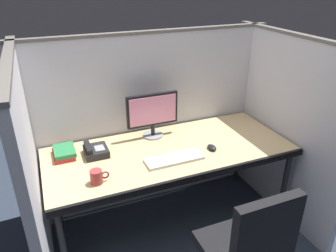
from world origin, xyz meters
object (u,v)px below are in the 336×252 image
object	(u,v)px
computer_mouse	(212,147)
desk	(171,156)
keyboard_main	(174,159)
coffee_mug	(97,177)
book_stack	(64,153)
monitor_center	(152,112)
desk_phone	(95,151)

from	to	relation	value
computer_mouse	desk	bearing A→B (deg)	159.82
keyboard_main	coffee_mug	world-z (taller)	coffee_mug
keyboard_main	book_stack	size ratio (longest dim) A/B	2.02
monitor_center	coffee_mug	size ratio (longest dim) A/B	3.41
keyboard_main	book_stack	bearing A→B (deg)	153.65
coffee_mug	book_stack	bearing A→B (deg)	110.51
monitor_center	keyboard_main	distance (m)	0.47
desk	coffee_mug	size ratio (longest dim) A/B	15.08
monitor_center	desk_phone	bearing A→B (deg)	-166.15
desk_phone	computer_mouse	bearing A→B (deg)	-17.17
keyboard_main	coffee_mug	size ratio (longest dim) A/B	3.41
desk	monitor_center	bearing A→B (deg)	99.71
desk	coffee_mug	distance (m)	0.65
keyboard_main	desk_phone	xyz separation A→B (m)	(-0.52, 0.30, 0.02)
computer_mouse	desk_phone	xyz separation A→B (m)	(-0.85, 0.26, 0.02)
keyboard_main	desk_phone	bearing A→B (deg)	150.04
book_stack	desk	bearing A→B (deg)	-15.93
keyboard_main	coffee_mug	bearing A→B (deg)	-173.63
monitor_center	keyboard_main	bearing A→B (deg)	-88.41
monitor_center	computer_mouse	size ratio (longest dim) A/B	4.48
computer_mouse	desk_phone	size ratio (longest dim) A/B	0.51
desk	computer_mouse	xyz separation A→B (m)	(0.30, -0.11, 0.07)
desk	monitor_center	size ratio (longest dim) A/B	4.42
desk	keyboard_main	distance (m)	0.16
monitor_center	book_stack	world-z (taller)	monitor_center
computer_mouse	book_stack	distance (m)	1.12
desk	coffee_mug	bearing A→B (deg)	-161.17
desk_phone	keyboard_main	bearing A→B (deg)	-29.96
desk	coffee_mug	xyz separation A→B (m)	(-0.61, -0.21, 0.10)
desk	keyboard_main	bearing A→B (deg)	-103.92
desk	keyboard_main	xyz separation A→B (m)	(-0.04, -0.14, 0.06)
monitor_center	computer_mouse	bearing A→B (deg)	-48.31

